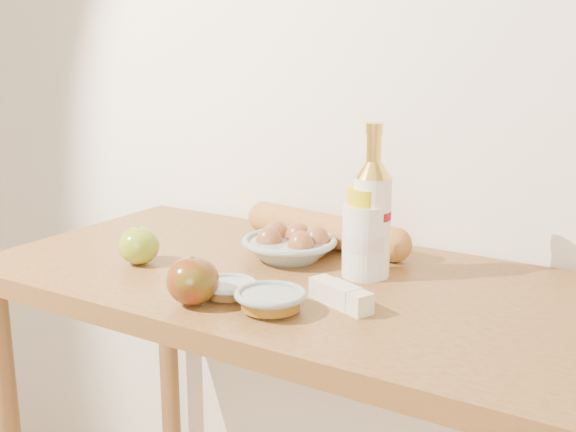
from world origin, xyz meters
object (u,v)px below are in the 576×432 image
object	(u,v)px
cream_bottle	(365,236)
egg_bowl	(290,245)
baguette	(324,230)
bourbon_bottle	(372,216)
table	(296,337)

from	to	relation	value
cream_bottle	egg_bowl	distance (m)	0.18
egg_bowl	baguette	xyz separation A→B (m)	(0.01, 0.12, 0.01)
egg_bowl	baguette	world-z (taller)	baguette
bourbon_bottle	baguette	world-z (taller)	bourbon_bottle
bourbon_bottle	egg_bowl	size ratio (longest dim) A/B	1.42
egg_bowl	baguette	distance (m)	0.12
table	baguette	bearing A→B (deg)	104.74
baguette	egg_bowl	bearing A→B (deg)	-87.93
table	baguette	size ratio (longest dim) A/B	2.85
cream_bottle	egg_bowl	size ratio (longest dim) A/B	0.83
table	baguette	world-z (taller)	baguette
cream_bottle	table	bearing A→B (deg)	-148.12
bourbon_bottle	cream_bottle	world-z (taller)	bourbon_bottle
table	bourbon_bottle	xyz separation A→B (m)	(0.12, 0.07, 0.24)
bourbon_bottle	egg_bowl	distance (m)	0.20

